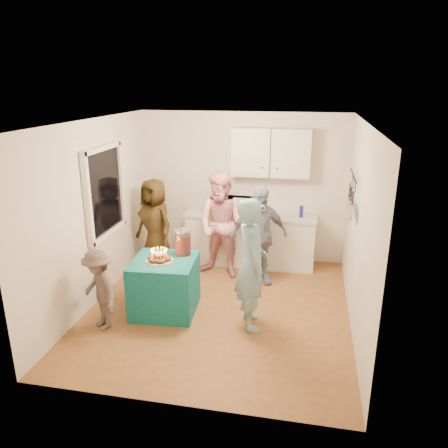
% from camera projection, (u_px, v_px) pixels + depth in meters
% --- Properties ---
extents(floor, '(4.00, 4.00, 0.00)m').
position_uv_depth(floor, '(219.00, 308.00, 6.22)').
color(floor, brown).
rests_on(floor, ground).
extents(ceiling, '(4.00, 4.00, 0.00)m').
position_uv_depth(ceiling, '(218.00, 122.00, 5.41)').
color(ceiling, white).
rests_on(ceiling, floor).
extents(back_wall, '(3.60, 3.60, 0.00)m').
position_uv_depth(back_wall, '(242.00, 187.00, 7.68)').
color(back_wall, silver).
rests_on(back_wall, floor).
extents(left_wall, '(4.00, 4.00, 0.00)m').
position_uv_depth(left_wall, '(94.00, 214.00, 6.15)').
color(left_wall, silver).
rests_on(left_wall, floor).
extents(right_wall, '(4.00, 4.00, 0.00)m').
position_uv_depth(right_wall, '(359.00, 230.00, 5.48)').
color(right_wall, silver).
rests_on(right_wall, floor).
extents(window_night, '(0.04, 1.00, 1.20)m').
position_uv_depth(window_night, '(104.00, 192.00, 6.34)').
color(window_night, black).
rests_on(window_night, left_wall).
extents(counter, '(2.20, 0.58, 0.86)m').
position_uv_depth(counter, '(250.00, 240.00, 7.63)').
color(counter, white).
rests_on(counter, floor).
extents(countertop, '(2.24, 0.62, 0.05)m').
position_uv_depth(countertop, '(251.00, 215.00, 7.49)').
color(countertop, beige).
rests_on(countertop, counter).
extents(upper_cabinet, '(1.30, 0.30, 0.80)m').
position_uv_depth(upper_cabinet, '(271.00, 153.00, 7.24)').
color(upper_cabinet, white).
rests_on(upper_cabinet, back_wall).
extents(pot_rack, '(0.12, 1.00, 0.60)m').
position_uv_depth(pot_rack, '(350.00, 193.00, 6.05)').
color(pot_rack, black).
rests_on(pot_rack, right_wall).
extents(microwave, '(0.50, 0.35, 0.27)m').
position_uv_depth(microwave, '(237.00, 206.00, 7.48)').
color(microwave, white).
rests_on(microwave, countertop).
extents(party_table, '(0.91, 0.91, 0.76)m').
position_uv_depth(party_table, '(165.00, 285.00, 6.05)').
color(party_table, '#0F6266').
rests_on(party_table, floor).
extents(donut_cake, '(0.38, 0.38, 0.18)m').
position_uv_depth(donut_cake, '(159.00, 255.00, 5.88)').
color(donut_cake, '#381C0C').
rests_on(donut_cake, party_table).
extents(punch_jar, '(0.22, 0.22, 0.34)m').
position_uv_depth(punch_jar, '(183.00, 243.00, 6.09)').
color(punch_jar, '#AC170D').
rests_on(punch_jar, party_table).
extents(man_birthday, '(0.59, 0.73, 1.73)m').
position_uv_depth(man_birthday, '(252.00, 264.00, 5.53)').
color(man_birthday, '#80AABB').
rests_on(man_birthday, floor).
extents(woman_back_left, '(0.91, 0.79, 1.56)m').
position_uv_depth(woman_back_left, '(155.00, 224.00, 7.36)').
color(woman_back_left, '#553F18').
rests_on(woman_back_left, floor).
extents(woman_back_center, '(0.98, 0.84, 1.74)m').
position_uv_depth(woman_back_center, '(222.00, 225.00, 7.03)').
color(woman_back_center, pink).
rests_on(woman_back_center, floor).
extents(woman_back_right, '(1.01, 0.75, 1.59)m').
position_uv_depth(woman_back_right, '(259.00, 236.00, 6.77)').
color(woman_back_right, '#101737').
rests_on(woman_back_right, floor).
extents(child_near_left, '(0.80, 0.74, 1.08)m').
position_uv_depth(child_near_left, '(99.00, 290.00, 5.57)').
color(child_near_left, '#4D3F3E').
rests_on(child_near_left, floor).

